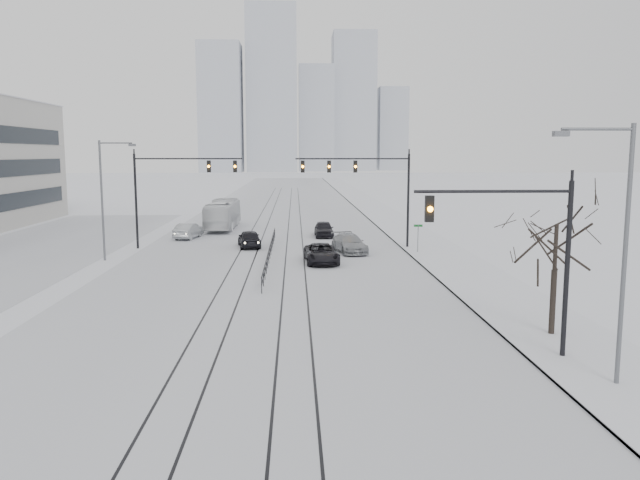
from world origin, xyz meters
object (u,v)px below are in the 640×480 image
at_px(sedan_sb_inner, 249,239).
at_px(sedan_nb_far, 324,229).
at_px(sedan_sb_outer, 189,231).
at_px(box_truck, 223,215).
at_px(bare_tree, 556,236).
at_px(sedan_nb_front, 322,254).
at_px(sedan_nb_right, 349,244).
at_px(traffic_mast_near, 527,245).

xyz_separation_m(sedan_sb_inner, sedan_nb_far, (6.73, 6.64, -0.01)).
relative_size(sedan_sb_outer, box_truck, 0.40).
xyz_separation_m(sedan_sb_outer, sedan_nb_far, (12.92, 0.75, 0.02)).
xyz_separation_m(bare_tree, sedan_sb_inner, (-15.20, 27.14, -3.73)).
distance_m(bare_tree, sedan_nb_far, 35.03).
xyz_separation_m(bare_tree, sedan_nb_front, (-9.32, 19.07, -3.78)).
relative_size(sedan_sb_inner, sedan_nb_right, 0.87).
bearing_deg(traffic_mast_near, bare_tree, 51.24).
bearing_deg(sedan_sb_inner, box_truck, -83.19).
distance_m(sedan_nb_right, sedan_nb_far, 10.02).
distance_m(sedan_nb_right, box_truck, 20.70).
distance_m(traffic_mast_near, bare_tree, 3.85).
distance_m(sedan_sb_inner, sedan_sb_outer, 8.55).
bearing_deg(sedan_nb_far, sedan_sb_outer, -177.33).
height_order(sedan_nb_front, sedan_nb_far, sedan_nb_far).
distance_m(sedan_sb_outer, sedan_nb_far, 12.95).
xyz_separation_m(sedan_sb_inner, box_truck, (-3.80, 13.49, 0.78)).
distance_m(bare_tree, box_truck, 44.95).
xyz_separation_m(sedan_sb_outer, sedan_nb_right, (14.55, -9.15, 0.01)).
distance_m(sedan_nb_front, box_truck, 23.64).
height_order(traffic_mast_near, sedan_nb_front, traffic_mast_near).
bearing_deg(sedan_sb_outer, traffic_mast_near, 128.54).
xyz_separation_m(sedan_nb_far, box_truck, (-10.53, 6.85, 0.78)).
xyz_separation_m(traffic_mast_near, sedan_nb_right, (-4.43, 26.89, -3.82)).
distance_m(bare_tree, sedan_nb_right, 25.13).
relative_size(sedan_sb_inner, box_truck, 0.40).
relative_size(sedan_sb_inner, sedan_nb_front, 0.87).
height_order(traffic_mast_near, bare_tree, traffic_mast_near).
relative_size(bare_tree, sedan_sb_inner, 1.37).
distance_m(traffic_mast_near, sedan_nb_front, 23.45).
distance_m(traffic_mast_near, sedan_nb_right, 27.52).
distance_m(bare_tree, sedan_nb_front, 21.56).
relative_size(sedan_sb_outer, sedan_nb_front, 0.87).
distance_m(sedan_sb_outer, box_truck, 8.00).
height_order(traffic_mast_near, sedan_nb_far, traffic_mast_near).
height_order(bare_tree, sedan_nb_right, bare_tree).
bearing_deg(bare_tree, sedan_nb_right, 105.98).
bearing_deg(sedan_sb_inner, sedan_nb_far, -144.32).
xyz_separation_m(bare_tree, box_truck, (-19.00, 40.63, -2.96)).
bearing_deg(sedan_sb_inner, sedan_nb_front, 117.14).
distance_m(traffic_mast_near, sedan_nb_far, 37.47).
xyz_separation_m(sedan_nb_right, sedan_nb_far, (-1.63, 9.89, 0.01)).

